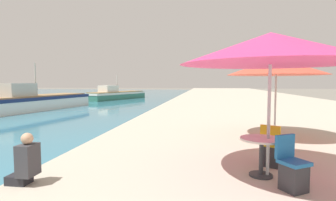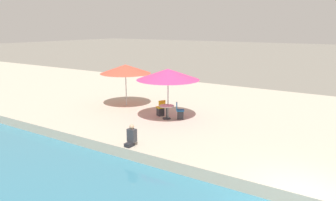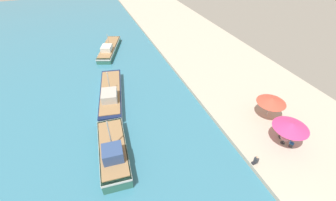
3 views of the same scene
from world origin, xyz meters
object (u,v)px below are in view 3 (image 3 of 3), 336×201
(cafe_table, at_px, (284,139))
(person_at_quay, at_px, (256,160))
(fishing_boat_far, at_px, (109,49))
(cafe_chair_right, at_px, (282,136))
(cafe_chair_left, at_px, (291,144))
(cafe_umbrella_pink, at_px, (292,126))
(fishing_boat_near, at_px, (113,151))
(fishing_boat_mid, at_px, (111,94))
(cafe_umbrella_white, at_px, (272,101))

(cafe_table, height_order, person_at_quay, person_at_quay)
(fishing_boat_far, height_order, person_at_quay, fishing_boat_far)
(fishing_boat_far, distance_m, cafe_table, 30.96)
(cafe_chair_right, distance_m, person_at_quay, 4.83)
(fishing_boat_far, height_order, cafe_chair_left, fishing_boat_far)
(fishing_boat_far, relative_size, cafe_chair_left, 10.93)
(fishing_boat_far, height_order, cafe_umbrella_pink, fishing_boat_far)
(fishing_boat_near, xyz_separation_m, cafe_chair_right, (16.55, -4.11, -0.11))
(fishing_boat_mid, height_order, cafe_umbrella_pink, fishing_boat_mid)
(cafe_table, bearing_deg, cafe_umbrella_pink, -7.77)
(cafe_umbrella_pink, xyz_separation_m, cafe_chair_right, (0.24, 0.65, -2.10))
(fishing_boat_mid, bearing_deg, cafe_umbrella_pink, -33.23)
(fishing_boat_mid, height_order, cafe_chair_right, fishing_boat_mid)
(cafe_chair_right, bearing_deg, fishing_boat_far, 144.64)
(cafe_umbrella_white, xyz_separation_m, cafe_table, (-1.21, -3.86, -1.78))
(fishing_boat_near, distance_m, cafe_chair_right, 17.06)
(fishing_boat_near, height_order, person_at_quay, fishing_boat_near)
(fishing_boat_far, bearing_deg, cafe_umbrella_white, -39.16)
(cafe_chair_right, bearing_deg, cafe_chair_left, -59.71)
(fishing_boat_mid, bearing_deg, fishing_boat_near, -87.59)
(fishing_boat_near, bearing_deg, cafe_chair_left, -12.97)
(cafe_table, relative_size, cafe_chair_left, 0.88)
(fishing_boat_mid, bearing_deg, person_at_quay, -44.64)
(fishing_boat_near, bearing_deg, fishing_boat_far, 86.67)
(cafe_umbrella_white, xyz_separation_m, person_at_quay, (-5.39, -4.87, -1.91))
(cafe_table, bearing_deg, cafe_chair_left, -58.56)
(cafe_chair_left, relative_size, cafe_chair_right, 1.00)
(cafe_chair_right, bearing_deg, cafe_umbrella_pink, -80.90)
(cafe_umbrella_pink, relative_size, cafe_table, 4.20)
(fishing_boat_mid, xyz_separation_m, cafe_table, (14.84, -14.29, 0.24))
(fishing_boat_mid, height_order, cafe_chair_left, fishing_boat_mid)
(person_at_quay, bearing_deg, cafe_umbrella_pink, 12.99)
(cafe_chair_left, bearing_deg, cafe_chair_right, -120.29)
(cafe_umbrella_white, bearing_deg, fishing_boat_mid, 146.97)
(fishing_boat_near, distance_m, person_at_quay, 13.32)
(cafe_umbrella_pink, height_order, cafe_chair_left, cafe_umbrella_pink)
(fishing_boat_near, height_order, cafe_umbrella_pink, fishing_boat_near)
(fishing_boat_mid, bearing_deg, fishing_boat_far, 92.10)
(cafe_chair_left, distance_m, cafe_chair_right, 1.25)
(fishing_boat_mid, xyz_separation_m, cafe_umbrella_pink, (14.96, -14.31, 2.13))
(fishing_boat_mid, bearing_deg, cafe_chair_left, -33.91)
(fishing_boat_far, relative_size, cafe_umbrella_pink, 2.96)
(person_at_quay, bearing_deg, fishing_boat_near, 154.42)
(fishing_boat_far, bearing_deg, fishing_boat_near, -77.35)
(cafe_table, height_order, cafe_chair_right, cafe_chair_right)
(fishing_boat_mid, relative_size, cafe_umbrella_pink, 3.23)
(fishing_boat_near, relative_size, fishing_boat_far, 0.81)
(cafe_umbrella_white, distance_m, cafe_chair_left, 4.97)
(fishing_boat_near, xyz_separation_m, person_at_quay, (12.01, -5.75, -0.04))
(cafe_chair_right, bearing_deg, fishing_boat_near, -164.81)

